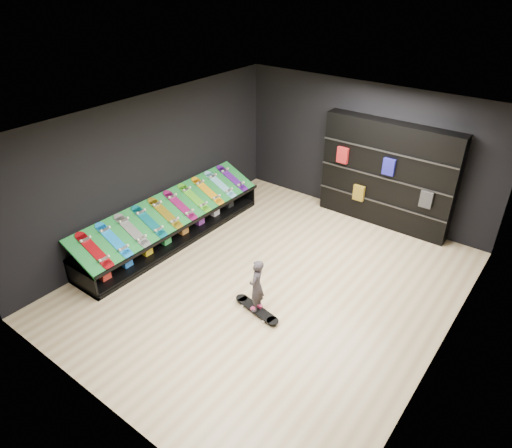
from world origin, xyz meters
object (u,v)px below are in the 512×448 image
Objects in this scene: display_rack at (173,229)px; child at (257,295)px; back_shelving at (387,175)px; floor_skateboard at (257,310)px.

child is at bearing -15.84° from display_rack.
display_rack is at bearing -133.96° from back_shelving.
floor_skateboard is 0.33m from child.
display_rack is 7.77× the size of child.
floor_skateboard is at bearing -15.84° from display_rack.
back_shelving is at bearing 157.36° from child.
child is (0.00, 0.00, 0.33)m from floor_skateboard.
display_rack is 2.94m from floor_skateboard.
child is at bearing -95.27° from back_shelving.
back_shelving is (3.20, 3.32, 0.91)m from display_rack.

